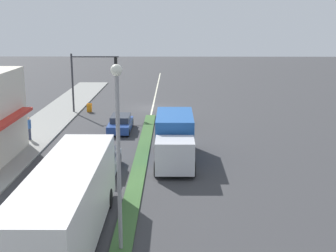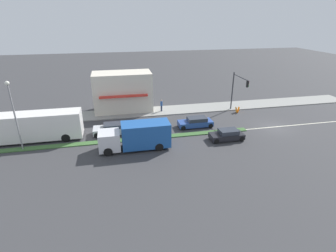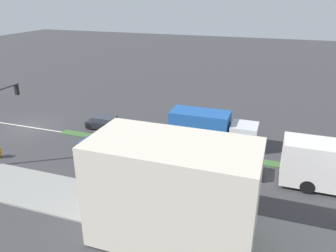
% 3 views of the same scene
% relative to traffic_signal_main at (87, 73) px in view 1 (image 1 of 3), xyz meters
% --- Properties ---
extents(ground_plane, '(160.00, 160.00, 0.00)m').
position_rel_traffic_signal_main_xyz_m(ground_plane, '(-6.12, 15.44, -3.90)').
color(ground_plane, '#38383A').
extents(sidewalk_right, '(4.00, 73.00, 0.12)m').
position_rel_traffic_signal_main_xyz_m(sidewalk_right, '(2.88, 15.94, -3.84)').
color(sidewalk_right, gray).
rests_on(sidewalk_right, ground).
extents(median_strip, '(0.90, 46.00, 0.10)m').
position_rel_traffic_signal_main_xyz_m(median_strip, '(-6.12, 24.44, -3.85)').
color(median_strip, '#3D6633').
rests_on(median_strip, ground).
extents(lane_marking_center, '(0.16, 60.00, 0.01)m').
position_rel_traffic_signal_main_xyz_m(lane_marking_center, '(-6.12, -2.56, -3.90)').
color(lane_marking_center, beige).
rests_on(lane_marking_center, ground).
extents(traffic_signal_main, '(4.59, 0.34, 5.60)m').
position_rel_traffic_signal_main_xyz_m(traffic_signal_main, '(0.00, 0.00, 0.00)').
color(traffic_signal_main, '#333338').
rests_on(traffic_signal_main, sidewalk_right).
extents(street_lamp, '(0.44, 0.44, 7.37)m').
position_rel_traffic_signal_main_xyz_m(street_lamp, '(-6.12, 27.33, 0.88)').
color(street_lamp, gray).
rests_on(street_lamp, median_strip).
extents(pedestrian, '(0.34, 0.34, 1.74)m').
position_rel_traffic_signal_main_xyz_m(pedestrian, '(2.58, 10.56, -2.86)').
color(pedestrian, '#282D42').
rests_on(pedestrian, sidewalk_right).
extents(warning_aframe_sign, '(0.45, 0.53, 0.84)m').
position_rel_traffic_signal_main_xyz_m(warning_aframe_sign, '(-0.02, -0.37, -3.47)').
color(warning_aframe_sign, orange).
rests_on(warning_aframe_sign, ground).
extents(delivery_truck, '(2.44, 7.50, 2.87)m').
position_rel_traffic_signal_main_xyz_m(delivery_truck, '(-8.32, 15.20, -2.43)').
color(delivery_truck, silver).
rests_on(delivery_truck, ground).
extents(city_bus, '(2.56, 11.00, 3.26)m').
position_rel_traffic_signal_main_xyz_m(city_bus, '(-3.92, 26.75, -2.15)').
color(city_bus, silver).
rests_on(city_bus, ground).
extents(sedan_dark, '(1.74, 3.86, 1.24)m').
position_rel_traffic_signal_main_xyz_m(sedan_dark, '(-8.32, 4.91, -3.30)').
color(sedan_dark, black).
rests_on(sedan_dark, ground).
extents(coupe_blue, '(1.78, 4.40, 1.28)m').
position_rel_traffic_signal_main_xyz_m(coupe_blue, '(-3.92, 7.30, -3.29)').
color(coupe_blue, '#284793').
rests_on(coupe_blue, ground).
extents(sedan_silver, '(1.92, 4.58, 1.31)m').
position_rel_traffic_signal_main_xyz_m(sedan_silver, '(-3.92, 17.75, -3.26)').
color(sedan_silver, '#B7BABF').
rests_on(sedan_silver, ground).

